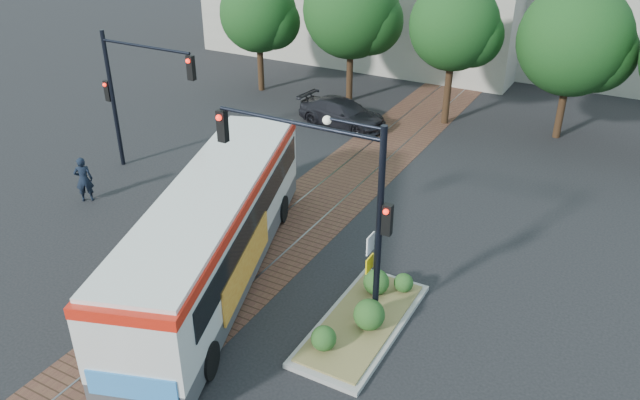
{
  "coord_description": "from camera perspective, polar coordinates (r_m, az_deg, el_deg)",
  "views": [
    {
      "loc": [
        10.65,
        -14.13,
        11.78
      ],
      "look_at": [
        1.4,
        2.63,
        1.6
      ],
      "focal_mm": 35.0,
      "sensor_mm": 36.0,
      "label": 1
    }
  ],
  "objects": [
    {
      "name": "officer",
      "position": [
        26.35,
        -20.79,
        1.78
      ],
      "size": [
        0.81,
        0.79,
        1.88
      ],
      "primitive_type": "imported",
      "rotation": [
        0.0,
        0.0,
        3.87
      ],
      "color": "black",
      "rests_on": "ground"
    },
    {
      "name": "signal_pole_left",
      "position": [
        27.43,
        -16.99,
        10.03
      ],
      "size": [
        4.99,
        0.34,
        6.0
      ],
      "color": "black",
      "rests_on": "ground"
    },
    {
      "name": "parked_car",
      "position": [
        32.39,
        2.07,
        7.97
      ],
      "size": [
        4.97,
        2.49,
        1.39
      ],
      "primitive_type": "imported",
      "rotation": [
        0.0,
        0.0,
        1.45
      ],
      "color": "black",
      "rests_on": "ground"
    },
    {
      "name": "warehouses",
      "position": [
        45.02,
        14.7,
        16.96
      ],
      "size": [
        40.0,
        13.0,
        8.0
      ],
      "color": "#ADA899",
      "rests_on": "ground"
    },
    {
      "name": "city_bus",
      "position": [
        19.89,
        -9.58,
        -2.41
      ],
      "size": [
        6.44,
        12.49,
        3.3
      ],
      "rotation": [
        0.0,
        0.0,
        0.33
      ],
      "color": "#434345",
      "rests_on": "ground"
    },
    {
      "name": "tree_row",
      "position": [
        32.71,
        11.87,
        15.21
      ],
      "size": [
        26.4,
        5.6,
        7.67
      ],
      "color": "#382314",
      "rests_on": "ground"
    },
    {
      "name": "traffic_island",
      "position": [
        18.44,
        4.08,
        -10.46
      ],
      "size": [
        2.2,
        5.2,
        1.13
      ],
      "color": "gray",
      "rests_on": "ground"
    },
    {
      "name": "signal_pole_main",
      "position": [
        16.78,
        1.69,
        0.98
      ],
      "size": [
        5.49,
        0.46,
        6.0
      ],
      "color": "black",
      "rests_on": "ground"
    },
    {
      "name": "ground",
      "position": [
        21.25,
        -6.79,
        -5.88
      ],
      "size": [
        120.0,
        120.0,
        0.0
      ],
      "primitive_type": "plane",
      "color": "black",
      "rests_on": "ground"
    },
    {
      "name": "trackbed",
      "position": [
        24.09,
        -1.35,
        -1.25
      ],
      "size": [
        3.6,
        40.0,
        0.02
      ],
      "color": "brown",
      "rests_on": "ground"
    }
  ]
}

